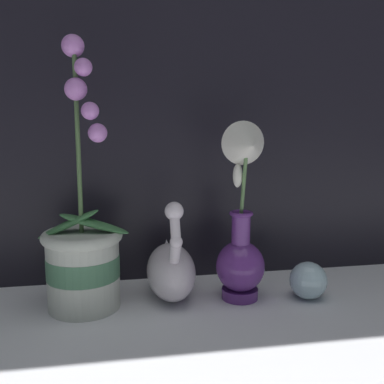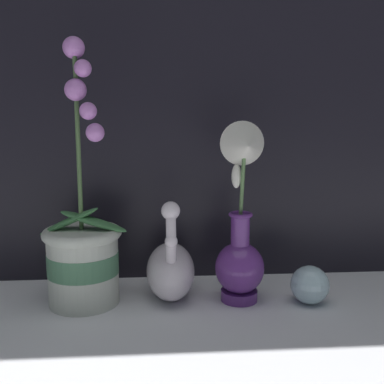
% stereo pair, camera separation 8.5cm
% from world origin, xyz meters
% --- Properties ---
extents(ground_plane, '(2.80, 2.80, 0.00)m').
position_xyz_m(ground_plane, '(0.00, 0.00, 0.00)').
color(ground_plane, white).
extents(orchid_potted_plant, '(0.17, 0.15, 0.49)m').
position_xyz_m(orchid_potted_plant, '(-0.20, 0.08, 0.10)').
color(orchid_potted_plant, beige).
rests_on(orchid_potted_plant, ground_plane).
extents(swan_figurine, '(0.09, 0.18, 0.20)m').
position_xyz_m(swan_figurine, '(-0.04, 0.10, 0.06)').
color(swan_figurine, white).
rests_on(swan_figurine, ground_plane).
extents(blue_vase, '(0.09, 0.11, 0.34)m').
position_xyz_m(blue_vase, '(0.09, 0.06, 0.13)').
color(blue_vase, '#602D7F').
rests_on(blue_vase, ground_plane).
extents(glass_sphere, '(0.07, 0.07, 0.07)m').
position_xyz_m(glass_sphere, '(0.22, 0.05, 0.04)').
color(glass_sphere, silver).
rests_on(glass_sphere, ground_plane).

